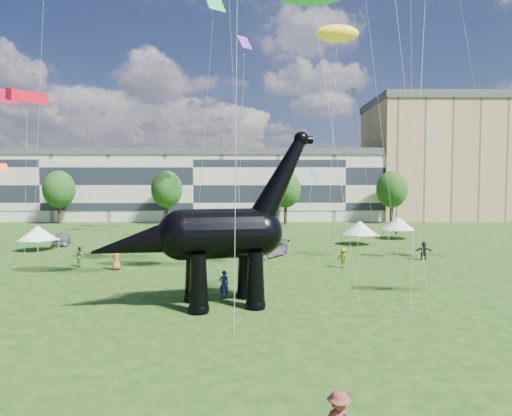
{
  "coord_description": "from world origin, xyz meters",
  "views": [
    {
      "loc": [
        2.1,
        -18.97,
        6.41
      ],
      "look_at": [
        2.44,
        8.0,
        5.0
      ],
      "focal_mm": 30.0,
      "sensor_mm": 36.0,
      "label": 1
    }
  ],
  "objects": [
    {
      "name": "ground",
      "position": [
        0.0,
        0.0,
        0.0
      ],
      "size": [
        220.0,
        220.0,
        0.0
      ],
      "primitive_type": "plane",
      "color": "#16330C",
      "rests_on": "ground"
    },
    {
      "name": "terrace_row",
      "position": [
        -8.0,
        62.0,
        6.0
      ],
      "size": [
        78.0,
        11.0,
        12.0
      ],
      "primitive_type": "cube",
      "color": "beige",
      "rests_on": "ground"
    },
    {
      "name": "apartment_block",
      "position": [
        40.0,
        65.0,
        11.0
      ],
      "size": [
        28.0,
        18.0,
        22.0
      ],
      "primitive_type": "cube",
      "color": "tan",
      "rests_on": "ground"
    },
    {
      "name": "tree_far_left",
      "position": [
        -30.0,
        53.0,
        6.29
      ],
      "size": [
        5.2,
        5.2,
        9.44
      ],
      "color": "#382314",
      "rests_on": "ground"
    },
    {
      "name": "tree_mid_left",
      "position": [
        -12.0,
        53.0,
        6.29
      ],
      "size": [
        5.2,
        5.2,
        9.44
      ],
      "color": "#382314",
      "rests_on": "ground"
    },
    {
      "name": "tree_mid_right",
      "position": [
        8.0,
        53.0,
        6.29
      ],
      "size": [
        5.2,
        5.2,
        9.44
      ],
      "color": "#382314",
      "rests_on": "ground"
    },
    {
      "name": "tree_far_right",
      "position": [
        26.0,
        53.0,
        6.29
      ],
      "size": [
        5.2,
        5.2,
        9.44
      ],
      "color": "#382314",
      "rests_on": "ground"
    },
    {
      "name": "dinosaur_sculpture",
      "position": [
        0.14,
        3.61,
        3.69
      ],
      "size": [
        11.96,
        4.74,
        9.78
      ],
      "rotation": [
        0.0,
        0.0,
        0.25
      ],
      "color": "black",
      "rests_on": "ground"
    },
    {
      "name": "car_silver",
      "position": [
        -18.29,
        27.08,
        0.67
      ],
      "size": [
        2.68,
        4.25,
        1.35
      ],
      "primitive_type": "imported",
      "rotation": [
        0.0,
        0.0,
        0.3
      ],
      "color": "#A6A5AA",
      "rests_on": "ground"
    },
    {
      "name": "car_grey",
      "position": [
        -5.62,
        22.38,
        0.72
      ],
      "size": [
        4.46,
        1.71,
        1.45
      ],
      "primitive_type": "imported",
      "rotation": [
        0.0,
        0.0,
        1.53
      ],
      "color": "slate",
      "rests_on": "ground"
    },
    {
      "name": "car_white",
      "position": [
        -4.17,
        26.0,
        0.81
      ],
      "size": [
        6.25,
        3.84,
        1.62
      ],
      "primitive_type": "imported",
      "rotation": [
        0.0,
        0.0,
        1.36
      ],
      "color": "silver",
      "rests_on": "ground"
    },
    {
      "name": "car_dark",
      "position": [
        3.63,
        19.24,
        0.71
      ],
      "size": [
        4.51,
        5.1,
        1.42
      ],
      "primitive_type": "imported",
      "rotation": [
        0.0,
        0.0,
        -0.64
      ],
      "color": "#595960",
      "rests_on": "ground"
    },
    {
      "name": "gazebo_near",
      "position": [
        13.99,
        27.16,
        1.82
      ],
      "size": [
        4.93,
        4.93,
        2.59
      ],
      "rotation": [
        0.0,
        0.0,
        0.44
      ],
      "color": "silver",
      "rests_on": "ground"
    },
    {
      "name": "gazebo_far",
      "position": [
        19.88,
        32.13,
        1.86
      ],
      "size": [
        4.15,
        4.15,
        2.65
      ],
      "rotation": [
        0.0,
        0.0,
        -0.1
      ],
      "color": "silver",
      "rests_on": "ground"
    },
    {
      "name": "gazebo_left",
      "position": [
        -18.91,
        23.27,
        1.74
      ],
      "size": [
        4.57,
        4.57,
        2.48
      ],
      "rotation": [
        0.0,
        0.0,
        -0.36
      ],
      "color": "white",
      "rests_on": "ground"
    },
    {
      "name": "visitors",
      "position": [
        -3.74,
        14.88,
        0.85
      ],
      "size": [
        48.83,
        44.52,
        1.88
      ],
      "color": "maroon",
      "rests_on": "ground"
    },
    {
      "name": "kites",
      "position": [
        2.53,
        15.74,
        19.92
      ],
      "size": [
        65.98,
        46.75,
        30.62
      ],
      "color": "red",
      "rests_on": "ground"
    }
  ]
}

